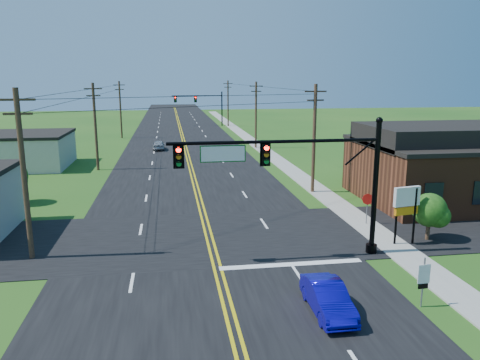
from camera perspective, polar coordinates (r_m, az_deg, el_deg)
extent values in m
plane|color=#1B4814|center=(17.84, -0.81, -19.67)|extent=(260.00, 260.00, 0.00)
cube|color=black|center=(65.70, -6.85, 3.98)|extent=(16.00, 220.00, 0.04)
cube|color=black|center=(28.66, -4.15, -6.92)|extent=(70.00, 10.00, 0.04)
cube|color=gray|center=(57.18, 4.09, 2.81)|extent=(2.00, 160.00, 0.08)
cylinder|color=black|center=(26.09, 16.13, -1.13)|extent=(0.28, 0.28, 7.20)
cylinder|color=black|center=(27.04, 15.71, -8.06)|extent=(0.60, 0.60, 0.50)
sphere|color=black|center=(25.51, 16.63, 6.98)|extent=(0.36, 0.36, 0.36)
cylinder|color=black|center=(23.81, 4.38, 4.68)|extent=(11.00, 0.18, 0.18)
cube|color=#045311|center=(23.44, -2.10, 3.23)|extent=(2.30, 0.06, 0.85)
cylinder|color=black|center=(95.79, -2.22, 8.81)|extent=(0.28, 0.28, 7.20)
cylinder|color=black|center=(96.05, -2.20, 6.81)|extent=(0.60, 0.60, 0.50)
sphere|color=black|center=(95.63, -2.24, 11.02)|extent=(0.36, 0.36, 0.36)
cylinder|color=black|center=(95.23, -5.27, 10.19)|extent=(10.00, 0.18, 0.18)
cube|color=#045311|center=(95.11, -7.22, 9.81)|extent=(2.30, 0.06, 0.85)
cube|color=#5B2D1A|center=(40.34, 24.62, 0.83)|extent=(14.00, 11.00, 4.40)
cube|color=black|center=(39.99, 24.92, 4.13)|extent=(14.20, 11.20, 0.30)
cube|color=beige|center=(56.17, -26.22, 3.12)|extent=(12.00, 9.00, 3.40)
cube|color=black|center=(55.94, -26.40, 4.99)|extent=(12.20, 9.20, 0.30)
cylinder|color=#39291A|center=(26.54, -24.83, 0.42)|extent=(0.28, 0.28, 9.00)
cube|color=#39291A|center=(26.09, -25.60, 8.82)|extent=(1.80, 0.12, 0.12)
cube|color=#39291A|center=(26.13, -25.46, 7.30)|extent=(1.40, 0.12, 0.12)
cylinder|color=#39291A|center=(50.78, -17.20, 6.18)|extent=(0.28, 0.28, 9.00)
cube|color=#39291A|center=(50.55, -17.49, 10.57)|extent=(1.80, 0.12, 0.12)
cube|color=#39291A|center=(50.57, -17.44, 9.78)|extent=(1.40, 0.12, 0.12)
cylinder|color=#39291A|center=(77.51, -14.36, 8.28)|extent=(0.28, 0.28, 9.00)
cube|color=#39291A|center=(77.36, -14.52, 11.16)|extent=(1.80, 0.12, 0.12)
cube|color=#39291A|center=(77.37, -14.49, 10.64)|extent=(1.40, 0.12, 0.12)
cylinder|color=#39291A|center=(39.16, 9.02, 4.90)|extent=(0.28, 0.28, 9.00)
cube|color=#39291A|center=(38.86, 9.21, 10.61)|extent=(1.80, 0.12, 0.12)
cube|color=#39291A|center=(38.88, 9.18, 9.58)|extent=(1.40, 0.12, 0.12)
cylinder|color=#39291A|center=(64.29, 1.96, 7.89)|extent=(0.28, 0.28, 9.00)
cube|color=#39291A|center=(64.10, 1.98, 11.37)|extent=(1.80, 0.12, 0.12)
cube|color=#39291A|center=(64.12, 1.98, 10.75)|extent=(1.40, 0.12, 0.12)
cylinder|color=#39291A|center=(93.87, -1.47, 9.29)|extent=(0.28, 0.28, 9.00)
cube|color=#39291A|center=(93.75, -1.48, 11.67)|extent=(1.80, 0.12, 0.12)
cube|color=#39291A|center=(93.76, -1.48, 11.24)|extent=(1.40, 0.12, 0.12)
cylinder|color=#39291A|center=(45.59, 14.79, 1.13)|extent=(0.24, 0.24, 1.85)
sphere|color=#173D0E|center=(45.31, 14.91, 3.21)|extent=(3.00, 3.00, 3.00)
cylinder|color=#39291A|center=(30.06, 21.93, -5.61)|extent=(0.24, 0.24, 1.32)
sphere|color=#173D0E|center=(29.73, 22.11, -3.40)|extent=(2.00, 2.00, 2.00)
cylinder|color=#39291A|center=(39.83, -25.93, -1.53)|extent=(0.24, 0.24, 1.54)
sphere|color=#173D0E|center=(39.54, -26.12, 0.44)|extent=(2.40, 2.40, 2.40)
imported|color=#0B079B|center=(20.01, 10.63, -14.04)|extent=(1.38, 3.87, 1.27)
imported|color=#A2A2A7|center=(63.76, -9.90, 4.19)|extent=(1.52, 3.76, 1.28)
cylinder|color=slate|center=(21.38, 21.40, -11.56)|extent=(0.07, 0.07, 2.20)
cube|color=white|center=(21.11, 21.58, -9.97)|extent=(0.55, 0.05, 0.30)
cube|color=white|center=(21.26, 21.50, -10.97)|extent=(0.55, 0.05, 0.55)
cube|color=black|center=(21.42, 21.41, -11.96)|extent=(0.45, 0.05, 0.22)
cylinder|color=slate|center=(31.79, 15.21, -3.57)|extent=(0.08, 0.08, 1.97)
cylinder|color=red|center=(31.57, 15.31, -2.27)|extent=(0.75, 0.17, 0.75)
cylinder|color=black|center=(28.25, 18.52, -4.33)|extent=(0.15, 0.15, 3.34)
cylinder|color=black|center=(28.77, 20.50, -4.18)|extent=(0.15, 0.15, 3.34)
cube|color=silver|center=(28.20, 19.69, -1.90)|extent=(1.68, 0.55, 1.11)
cube|color=#CC720C|center=(28.41, 19.57, -3.53)|extent=(1.50, 0.49, 0.46)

